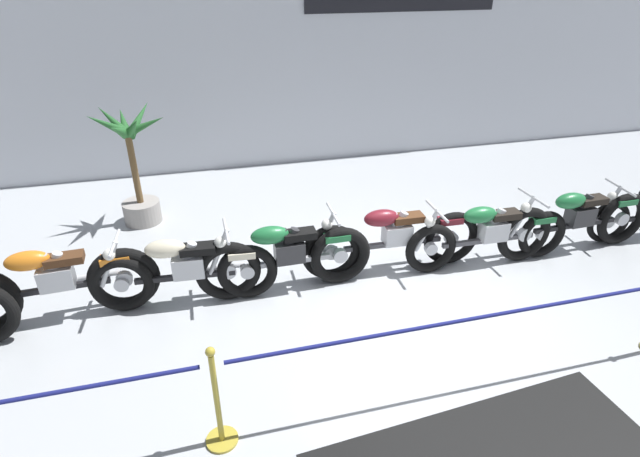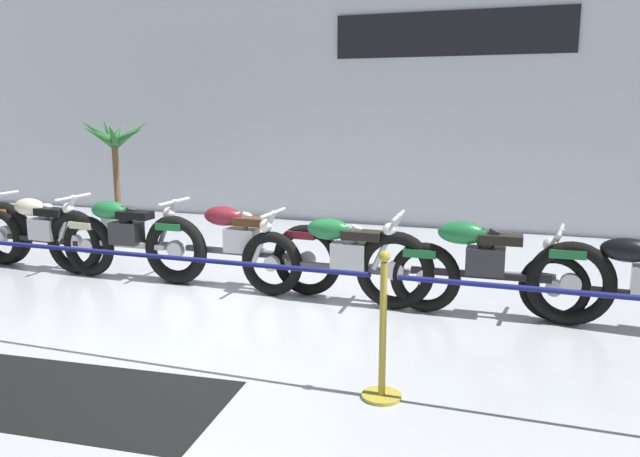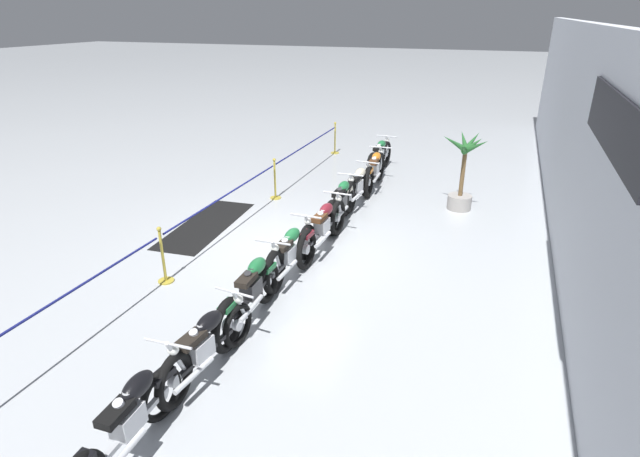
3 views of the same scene
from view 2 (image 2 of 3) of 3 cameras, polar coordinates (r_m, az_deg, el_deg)
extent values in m
plane|color=#B2B7BC|center=(6.58, -10.34, -6.87)|extent=(120.00, 120.00, 0.00)
cube|color=silver|center=(11.03, 2.50, 11.47)|extent=(28.00, 0.25, 4.20)
cube|color=black|center=(10.59, 11.93, 17.06)|extent=(3.78, 0.04, 0.70)
torus|color=black|center=(9.03, -26.84, -0.38)|extent=(0.82, 0.18, 0.81)
cylinder|color=silver|center=(9.03, -26.84, -0.38)|extent=(0.19, 0.09, 0.19)
cube|color=orange|center=(9.01, -27.23, 1.43)|extent=(0.33, 0.18, 0.08)
torus|color=black|center=(9.03, -27.15, -0.67)|extent=(0.74, 0.18, 0.73)
torus|color=black|center=(7.98, -20.39, -1.51)|extent=(0.74, 0.18, 0.73)
cylinder|color=silver|center=(9.03, -27.15, -0.67)|extent=(0.17, 0.09, 0.17)
cylinder|color=silver|center=(7.98, -20.39, -1.51)|extent=(0.17, 0.09, 0.17)
cube|color=silver|center=(8.42, -23.83, -0.03)|extent=(0.37, 0.24, 0.26)
cylinder|color=silver|center=(8.42, -24.12, 1.33)|extent=(0.19, 0.12, 0.24)
cylinder|color=silver|center=(8.36, -23.74, 1.29)|extent=(0.19, 0.12, 0.24)
cylinder|color=silver|center=(8.33, -21.64, -0.96)|extent=(0.70, 0.12, 0.07)
cube|color=black|center=(8.49, -23.99, -0.93)|extent=(1.16, 0.14, 0.06)
ellipsoid|color=beige|center=(8.55, -25.02, 1.79)|extent=(0.47, 0.25, 0.22)
cube|color=black|center=(8.30, -23.32, 1.40)|extent=(0.41, 0.23, 0.09)
cube|color=beige|center=(7.97, -20.77, 0.32)|extent=(0.33, 0.18, 0.08)
torus|color=black|center=(8.14, -21.51, -1.16)|extent=(0.79, 0.14, 0.79)
torus|color=black|center=(7.33, -13.05, -1.94)|extent=(0.79, 0.14, 0.79)
cylinder|color=silver|center=(8.14, -21.51, -1.16)|extent=(0.18, 0.08, 0.18)
cylinder|color=silver|center=(7.33, -13.05, -1.94)|extent=(0.18, 0.08, 0.18)
cylinder|color=silver|center=(8.14, -22.13, 0.83)|extent=(0.30, 0.06, 0.59)
cube|color=#2D2D30|center=(7.65, -17.27, -0.39)|extent=(0.36, 0.22, 0.26)
cylinder|color=#2D2D30|center=(7.64, -17.60, 1.10)|extent=(0.18, 0.11, 0.24)
cylinder|color=#2D2D30|center=(7.59, -17.10, 1.07)|extent=(0.18, 0.11, 0.24)
cylinder|color=silver|center=(7.62, -14.76, -1.38)|extent=(0.70, 0.07, 0.07)
cube|color=#ADAFB5|center=(7.71, -17.51, -1.39)|extent=(1.12, 0.07, 0.06)
ellipsoid|color=#1E6B38|center=(7.74, -18.76, 1.60)|extent=(0.46, 0.22, 0.22)
cube|color=black|center=(7.54, -16.56, 1.18)|extent=(0.40, 0.20, 0.09)
cube|color=#1E6B38|center=(7.30, -13.48, 0.22)|extent=(0.32, 0.16, 0.08)
cylinder|color=silver|center=(8.03, -21.67, 2.67)|extent=(0.04, 0.62, 0.04)
sphere|color=silver|center=(8.10, -22.03, 1.71)|extent=(0.14, 0.14, 0.14)
torus|color=black|center=(7.47, -13.14, -1.76)|extent=(0.78, 0.14, 0.77)
torus|color=black|center=(6.71, -1.21, -2.90)|extent=(0.78, 0.14, 0.77)
cylinder|color=silver|center=(7.47, -13.14, -1.76)|extent=(0.19, 0.09, 0.18)
cylinder|color=silver|center=(6.71, -1.21, -2.90)|extent=(0.19, 0.09, 0.18)
cylinder|color=silver|center=(7.46, -13.81, 0.42)|extent=(0.30, 0.07, 0.59)
cube|color=silver|center=(6.99, -7.17, -1.07)|extent=(0.37, 0.23, 0.26)
cylinder|color=silver|center=(6.97, -7.51, 0.56)|extent=(0.18, 0.12, 0.24)
cylinder|color=silver|center=(6.94, -6.91, 0.52)|extent=(0.18, 0.12, 0.24)
cylinder|color=silver|center=(7.02, -4.44, -2.15)|extent=(0.70, 0.09, 0.07)
cube|color=#47474C|center=(7.05, -7.50, -2.16)|extent=(1.33, 0.10, 0.06)
ellipsoid|color=maroon|center=(7.05, -8.87, 1.13)|extent=(0.47, 0.23, 0.22)
cube|color=#4C2D19|center=(6.89, -6.25, 0.64)|extent=(0.41, 0.21, 0.09)
cube|color=maroon|center=(6.67, -1.62, -0.54)|extent=(0.32, 0.17, 0.08)
cylinder|color=silver|center=(7.36, -13.20, 2.41)|extent=(0.06, 0.62, 0.04)
sphere|color=silver|center=(7.43, -13.66, 1.36)|extent=(0.14, 0.14, 0.14)
torus|color=black|center=(6.73, -4.44, -3.20)|extent=(0.71, 0.13, 0.70)
torus|color=black|center=(6.25, 9.56, -4.42)|extent=(0.71, 0.13, 0.70)
cylinder|color=silver|center=(6.73, -4.44, -3.20)|extent=(0.17, 0.08, 0.16)
cylinder|color=silver|center=(6.25, 9.56, -4.42)|extent=(0.17, 0.08, 0.16)
cylinder|color=silver|center=(6.70, -5.17, -0.79)|extent=(0.30, 0.06, 0.59)
cube|color=silver|center=(6.39, 2.74, -2.47)|extent=(0.36, 0.23, 0.26)
cylinder|color=silver|center=(6.36, 2.40, -0.69)|extent=(0.18, 0.11, 0.24)
cylinder|color=silver|center=(6.33, 3.11, -0.74)|extent=(0.18, 0.11, 0.24)
cylinder|color=silver|center=(6.47, 5.64, -3.60)|extent=(0.70, 0.08, 0.07)
cube|color=#47474C|center=(6.44, 2.30, -3.65)|extent=(1.32, 0.09, 0.06)
ellipsoid|color=#1E6B38|center=(6.40, 0.79, -0.05)|extent=(0.46, 0.23, 0.22)
cube|color=black|center=(6.30, 3.89, -0.61)|extent=(0.40, 0.21, 0.09)
cube|color=#1E6B38|center=(6.20, 9.18, -2.17)|extent=(0.32, 0.17, 0.08)
cylinder|color=silver|center=(6.61, -4.35, 1.41)|extent=(0.05, 0.62, 0.04)
sphere|color=silver|center=(6.66, -4.96, 0.26)|extent=(0.14, 0.14, 0.14)
torus|color=black|center=(6.28, 6.85, -3.82)|extent=(0.80, 0.15, 0.80)
torus|color=black|center=(6.22, 21.93, -4.69)|extent=(0.80, 0.15, 0.80)
cylinder|color=silver|center=(6.28, 6.85, -3.82)|extent=(0.19, 0.09, 0.19)
cylinder|color=silver|center=(6.22, 21.93, -4.69)|extent=(0.19, 0.09, 0.19)
cylinder|color=silver|center=(6.23, 6.09, -1.25)|extent=(0.30, 0.07, 0.59)
cube|color=#2D2D30|center=(6.16, 14.88, -2.88)|extent=(0.37, 0.23, 0.26)
cylinder|color=#2D2D30|center=(6.12, 14.59, -1.04)|extent=(0.18, 0.12, 0.24)
cylinder|color=#2D2D30|center=(6.11, 15.36, -1.08)|extent=(0.18, 0.12, 0.24)
cylinder|color=silver|center=(6.33, 17.59, -3.97)|extent=(0.70, 0.09, 0.07)
cube|color=black|center=(6.19, 14.36, -4.11)|extent=(1.31, 0.10, 0.06)
ellipsoid|color=#1E6B38|center=(6.11, 12.85, -0.39)|extent=(0.47, 0.23, 0.22)
cube|color=black|center=(6.11, 16.20, -0.94)|extent=(0.41, 0.21, 0.09)
cube|color=#1E6B38|center=(6.15, 21.66, -2.11)|extent=(0.32, 0.17, 0.08)
cylinder|color=silver|center=(6.16, 7.14, 1.12)|extent=(0.05, 0.62, 0.04)
sphere|color=silver|center=(6.20, 6.39, -0.12)|extent=(0.14, 0.14, 0.14)
torus|color=black|center=(6.31, 20.62, -5.09)|extent=(0.66, 0.15, 0.65)
cylinder|color=silver|center=(6.31, 20.62, -5.09)|extent=(0.16, 0.10, 0.16)
cylinder|color=silver|center=(6.25, 19.97, -2.52)|extent=(0.31, 0.09, 0.59)
ellipsoid|color=black|center=(6.21, 26.31, -1.78)|extent=(0.48, 0.26, 0.22)
cylinder|color=silver|center=(6.19, 21.14, -0.19)|extent=(0.10, 0.62, 0.04)
sphere|color=silver|center=(6.22, 20.32, -1.40)|extent=(0.14, 0.14, 0.14)
cylinder|color=gray|center=(10.73, -17.88, 0.63)|extent=(0.57, 0.57, 0.34)
cylinder|color=brown|center=(10.63, -18.11, 4.50)|extent=(0.10, 0.10, 1.11)
cone|color=#235B28|center=(10.42, -17.24, 8.04)|extent=(0.64, 0.21, 0.37)
cone|color=#235B28|center=(10.66, -16.89, 8.34)|extent=(0.48, 0.62, 0.54)
cone|color=#235B28|center=(10.74, -18.03, 8.23)|extent=(0.26, 0.45, 0.45)
cone|color=#235B28|center=(10.78, -18.77, 8.37)|extent=(0.54, 0.41, 0.53)
cone|color=#235B28|center=(10.67, -19.57, 8.26)|extent=(0.62, 0.34, 0.51)
cone|color=#235B28|center=(10.43, -19.53, 8.01)|extent=(0.30, 0.65, 0.46)
cone|color=#235B28|center=(10.38, -18.41, 8.13)|extent=(0.38, 0.51, 0.49)
cylinder|color=navy|center=(5.22, -19.51, -1.99)|extent=(4.40, 0.04, 0.04)
cylinder|color=gold|center=(4.53, 5.65, -14.99)|extent=(0.28, 0.28, 0.03)
cylinder|color=gold|center=(4.34, 5.77, -9.19)|extent=(0.05, 0.05, 0.95)
sphere|color=gold|center=(4.19, 5.90, -2.57)|extent=(0.08, 0.08, 0.08)
cube|color=black|center=(5.08, -25.54, -13.22)|extent=(3.07, 1.29, 0.01)
camera|label=1|loc=(5.73, -65.08, 22.19)|focal=28.00mm
camera|label=3|loc=(10.96, 51.55, 19.63)|focal=28.00mm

